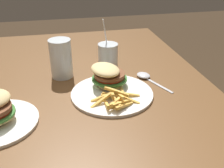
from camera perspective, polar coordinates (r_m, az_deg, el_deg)
dining_table at (r=0.93m, az=-12.69°, el=-11.45°), size 1.64×1.22×0.71m
meal_plate_near at (r=0.93m, az=-0.42°, el=-0.06°), size 0.29×0.29×0.10m
beer_glass at (r=1.04m, az=-11.03°, el=5.33°), size 0.09×0.09×0.15m
juice_glass at (r=1.11m, az=-0.88°, el=5.92°), size 0.08×0.08×0.20m
spoon at (r=1.05m, az=7.13°, el=1.72°), size 0.18×0.10×0.02m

